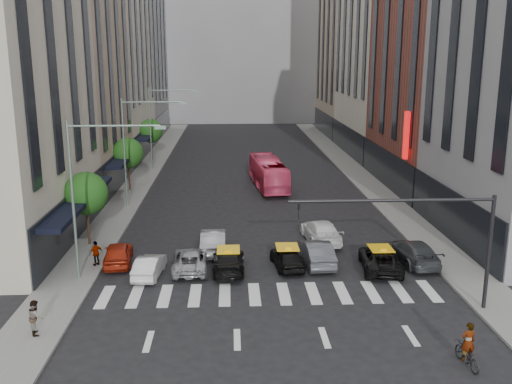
{
  "coord_description": "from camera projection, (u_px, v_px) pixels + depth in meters",
  "views": [
    {
      "loc": [
        -2.22,
        -27.09,
        12.58
      ],
      "look_at": [
        -0.6,
        8.49,
        4.0
      ],
      "focal_mm": 40.0,
      "sensor_mm": 36.0,
      "label": 1
    }
  ],
  "objects": [
    {
      "name": "building_left_c",
      "position": [
        107.0,
        9.0,
        69.07
      ],
      "size": [
        8.0,
        20.0,
        36.0
      ],
      "primitive_type": "cube",
      "color": "beige",
      "rests_on": "ground"
    },
    {
      "name": "traffic_signal",
      "position": [
        435.0,
        226.0,
        27.68
      ],
      "size": [
        10.1,
        0.2,
        6.0
      ],
      "color": "black",
      "rests_on": "ground"
    },
    {
      "name": "pedestrian_near",
      "position": [
        35.0,
        317.0,
        25.94
      ],
      "size": [
        0.86,
        0.96,
        1.63
      ],
      "primitive_type": "imported",
      "rotation": [
        0.0,
        0.0,
        1.94
      ],
      "color": "gray",
      "rests_on": "sidewalk_left"
    },
    {
      "name": "building_right_b",
      "position": [
        435.0,
        50.0,
        53.29
      ],
      "size": [
        8.0,
        18.0,
        26.0
      ],
      "primitive_type": "cube",
      "color": "brown",
      "rests_on": "ground"
    },
    {
      "name": "rider",
      "position": [
        470.0,
        326.0,
        23.25
      ],
      "size": [
        0.67,
        0.49,
        1.71
      ],
      "primitive_type": "imported",
      "rotation": [
        0.0,
        0.0,
        3.27
      ],
      "color": "gray",
      "rests_on": "motorcycle"
    },
    {
      "name": "car_white_front",
      "position": [
        149.0,
        266.0,
        33.18
      ],
      "size": [
        1.68,
        3.87,
        1.24
      ],
      "primitive_type": "imported",
      "rotation": [
        0.0,
        0.0,
        3.04
      ],
      "color": "silver",
      "rests_on": "ground"
    },
    {
      "name": "streetlamp_mid",
      "position": [
        135.0,
        138.0,
        46.95
      ],
      "size": [
        5.38,
        0.25,
        9.0
      ],
      "color": "gray",
      "rests_on": "sidewalk_left"
    },
    {
      "name": "ground",
      "position": [
        275.0,
        306.0,
        29.36
      ],
      "size": [
        160.0,
        160.0,
        0.0
      ],
      "primitive_type": "plane",
      "color": "black",
      "rests_on": "ground"
    },
    {
      "name": "pedestrian_far",
      "position": [
        96.0,
        253.0,
        34.44
      ],
      "size": [
        0.9,
        0.89,
        1.53
      ],
      "primitive_type": "imported",
      "rotation": [
        0.0,
        0.0,
        3.91
      ],
      "color": "gray",
      "rests_on": "sidewalk_left"
    },
    {
      "name": "bus",
      "position": [
        268.0,
        173.0,
        55.26
      ],
      "size": [
        3.42,
        10.51,
        2.88
      ],
      "primitive_type": "imported",
      "rotation": [
        0.0,
        0.0,
        3.24
      ],
      "color": "#F34772",
      "rests_on": "ground"
    },
    {
      "name": "taxi_right",
      "position": [
        380.0,
        259.0,
        34.16
      ],
      "size": [
        2.69,
        4.98,
        1.33
      ],
      "primitive_type": "imported",
      "rotation": [
        0.0,
        0.0,
        3.04
      ],
      "color": "black",
      "rests_on": "ground"
    },
    {
      "name": "car_silver",
      "position": [
        190.0,
        260.0,
        34.15
      ],
      "size": [
        2.25,
        4.59,
        1.25
      ],
      "primitive_type": "imported",
      "rotation": [
        0.0,
        0.0,
        3.18
      ],
      "color": "#A2A3A8",
      "rests_on": "ground"
    },
    {
      "name": "streetlamp_far",
      "position": [
        159.0,
        118.0,
        62.49
      ],
      "size": [
        5.38,
        0.25,
        9.0
      ],
      "color": "gray",
      "rests_on": "sidewalk_left"
    },
    {
      "name": "car_grey_curb",
      "position": [
        414.0,
        252.0,
        35.24
      ],
      "size": [
        2.39,
        5.09,
        1.43
      ],
      "primitive_type": "imported",
      "rotation": [
        0.0,
        0.0,
        3.22
      ],
      "color": "#383B3F",
      "rests_on": "ground"
    },
    {
      "name": "motorcycle",
      "position": [
        467.0,
        355.0,
        23.56
      ],
      "size": [
        0.88,
        1.93,
        0.98
      ],
      "primitive_type": "imported",
      "rotation": [
        0.0,
        0.0,
        3.27
      ],
      "color": "black",
      "rests_on": "ground"
    },
    {
      "name": "car_red",
      "position": [
        118.0,
        253.0,
        35.06
      ],
      "size": [
        2.1,
        4.27,
        1.4
      ],
      "primitive_type": "imported",
      "rotation": [
        0.0,
        0.0,
        3.25
      ],
      "color": "#A0230E",
      "rests_on": "ground"
    },
    {
      "name": "building_right_d",
      "position": [
        351.0,
        46.0,
        89.96
      ],
      "size": [
        8.0,
        18.0,
        28.0
      ],
      "primitive_type": "cube",
      "color": "tan",
      "rests_on": "ground"
    },
    {
      "name": "liberty_sign",
      "position": [
        406.0,
        135.0,
        47.93
      ],
      "size": [
        0.3,
        0.7,
        4.0
      ],
      "color": "red",
      "rests_on": "ground"
    },
    {
      "name": "tree_near",
      "position": [
        86.0,
        194.0,
        37.69
      ],
      "size": [
        2.88,
        2.88,
        4.95
      ],
      "color": "black",
      "rests_on": "sidewalk_left"
    },
    {
      "name": "tree_far",
      "position": [
        151.0,
        131.0,
        68.77
      ],
      "size": [
        2.88,
        2.88,
        4.95
      ],
      "color": "black",
      "rests_on": "sidewalk_left"
    },
    {
      "name": "car_grey_mid",
      "position": [
        317.0,
        252.0,
        35.07
      ],
      "size": [
        1.83,
        4.63,
        1.5
      ],
      "primitive_type": "imported",
      "rotation": [
        0.0,
        0.0,
        3.2
      ],
      "color": "#484B51",
      "rests_on": "ground"
    },
    {
      "name": "car_row2_left",
      "position": [
        213.0,
        241.0,
        37.27
      ],
      "size": [
        1.62,
        4.59,
        1.51
      ],
      "primitive_type": "imported",
      "rotation": [
        0.0,
        0.0,
        3.15
      ],
      "color": "#99999E",
      "rests_on": "ground"
    },
    {
      "name": "sidewalk_right",
      "position": [
        363.0,
        179.0,
        58.98
      ],
      "size": [
        3.0,
        96.0,
        0.15
      ],
      "primitive_type": "cube",
      "color": "slate",
      "rests_on": "ground"
    },
    {
      "name": "taxi_left",
      "position": [
        228.0,
        260.0,
        33.92
      ],
      "size": [
        1.9,
        4.62,
        1.34
      ],
      "primitive_type": "imported",
      "rotation": [
        0.0,
        0.0,
        3.14
      ],
      "color": "black",
      "rests_on": "ground"
    },
    {
      "name": "sidewalk_left",
      "position": [
        139.0,
        181.0,
        57.97
      ],
      "size": [
        3.0,
        96.0,
        0.15
      ],
      "primitive_type": "cube",
      "color": "slate",
      "rests_on": "ground"
    },
    {
      "name": "building_left_b",
      "position": [
        71.0,
        61.0,
        52.99
      ],
      "size": [
        8.0,
        16.0,
        24.0
      ],
      "primitive_type": "cube",
      "color": "tan",
      "rests_on": "ground"
    },
    {
      "name": "building_left_d",
      "position": [
        134.0,
        39.0,
        88.22
      ],
      "size": [
        8.0,
        18.0,
        30.0
      ],
      "primitive_type": "cube",
      "color": "gray",
      "rests_on": "ground"
    },
    {
      "name": "building_far",
      "position": [
        241.0,
        26.0,
        107.7
      ],
      "size": [
        30.0,
        10.0,
        36.0
      ],
      "primitive_type": "cube",
      "color": "gray",
      "rests_on": "ground"
    },
    {
      "name": "tree_mid",
      "position": [
        128.0,
        153.0,
        53.23
      ],
      "size": [
        2.88,
        2.88,
        4.95
      ],
      "color": "black",
      "rests_on": "sidewalk_left"
    },
    {
      "name": "car_row2_right",
      "position": [
        321.0,
        231.0,
        39.32
      ],
      "size": [
        2.57,
        5.31,
        1.49
      ],
      "primitive_type": "imported",
      "rotation": [
        0.0,
        0.0,
        3.24
      ],
      "color": "white",
      "rests_on": "ground"
    },
    {
      "name": "streetlamp_near",
      "position": [
        89.0,
        179.0,
        31.42
      ],
      "size": [
        5.38,
        0.25,
        9.0
      ],
      "color": "gray",
      "rests_on": "sidewalk_left"
    },
    {
      "name": "taxi_center",
      "position": [
        287.0,
        258.0,
        34.44
      ],
      "size": [
        2.07,
        4.03,
        1.31
      ],
      "primitive_type": "imported",
      "rotation": [
        0.0,
        0.0,
        3.28
      ],
      "color": "black",
      "rests_on": "ground"
    }
  ]
}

